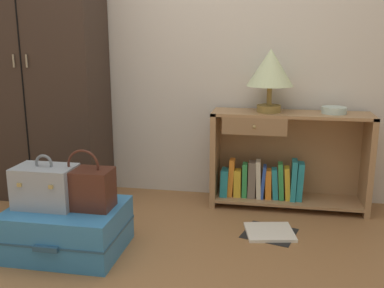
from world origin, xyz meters
name	(u,v)px	position (x,y,z in m)	size (l,w,h in m)	color
ground_plane	(133,288)	(0.00, 0.00, 0.00)	(9.00, 9.00, 0.00)	olive
back_wall	(189,27)	(0.00, 1.50, 1.30)	(6.40, 0.10, 2.60)	beige
wardrobe	(37,59)	(-1.11, 1.20, 1.06)	(0.97, 0.47, 2.13)	#33261E
bookshelf	(282,162)	(0.73, 1.28, 0.33)	(1.12, 0.32, 0.71)	#A37A51
table_lamp	(270,70)	(0.62, 1.26, 1.01)	(0.33, 0.33, 0.44)	olive
bowl	(334,110)	(1.07, 1.28, 0.73)	(0.17, 0.17, 0.05)	silver
suitcase_large	(68,229)	(-0.50, 0.32, 0.14)	(0.65, 0.53, 0.28)	teal
train_case	(46,186)	(-0.61, 0.30, 0.40)	(0.34, 0.22, 0.31)	#8E99A3
handbag	(84,188)	(-0.38, 0.33, 0.39)	(0.32, 0.18, 0.34)	#472319
open_book_on_floor	(270,232)	(0.66, 0.76, 0.01)	(0.38, 0.36, 0.02)	white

